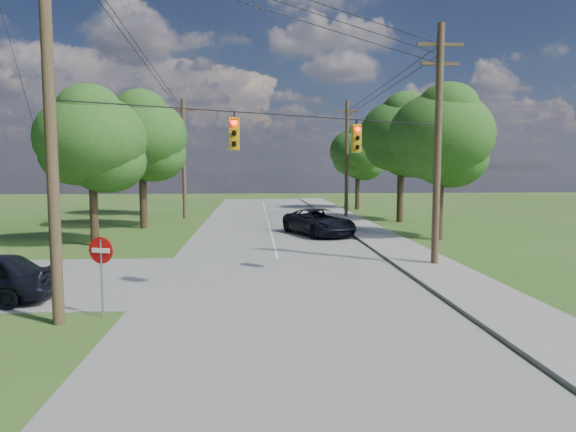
{
  "coord_description": "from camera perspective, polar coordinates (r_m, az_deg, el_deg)",
  "views": [
    {
      "loc": [
        0.89,
        -14.04,
        4.41
      ],
      "look_at": [
        2.16,
        5.0,
        2.56
      ],
      "focal_mm": 32.0,
      "sensor_mm": 36.0,
      "label": 1
    }
  ],
  "objects": [
    {
      "name": "ground",
      "position": [
        14.74,
        -7.25,
        -11.91
      ],
      "size": [
        140.0,
        140.0,
        0.0
      ],
      "primitive_type": "plane",
      "color": "#34521B",
      "rests_on": "ground"
    },
    {
      "name": "main_road",
      "position": [
        19.57,
        -0.46,
        -7.44
      ],
      "size": [
        10.0,
        100.0,
        0.03
      ],
      "primitive_type": "cube",
      "color": "gray",
      "rests_on": "ground"
    },
    {
      "name": "sidewalk_east",
      "position": [
        21.03,
        18.21,
        -6.68
      ],
      "size": [
        2.6,
        100.0,
        0.12
      ],
      "primitive_type": "cube",
      "color": "gray",
      "rests_on": "ground"
    },
    {
      "name": "pole_sw",
      "position": [
        15.55,
        -25.01,
        11.75
      ],
      "size": [
        2.0,
        0.32,
        12.0
      ],
      "color": "brown",
      "rests_on": "ground"
    },
    {
      "name": "pole_ne",
      "position": [
        23.47,
        16.31,
        7.9
      ],
      "size": [
        2.0,
        0.32,
        10.5
      ],
      "color": "brown",
      "rests_on": "ground"
    },
    {
      "name": "pole_north_e",
      "position": [
        44.76,
        6.54,
        6.42
      ],
      "size": [
        2.0,
        0.32,
        10.0
      ],
      "color": "brown",
      "rests_on": "ground"
    },
    {
      "name": "pole_north_w",
      "position": [
        44.43,
        -11.5,
        6.35
      ],
      "size": [
        2.0,
        0.32,
        10.0
      ],
      "color": "brown",
      "rests_on": "ground"
    },
    {
      "name": "power_lines",
      "position": [
        26.02,
        -2.5,
        16.03
      ],
      "size": [
        13.93,
        29.62,
        4.93
      ],
      "color": "black",
      "rests_on": "ground"
    },
    {
      "name": "traffic_signals",
      "position": [
        18.57,
        1.36,
        8.89
      ],
      "size": [
        4.91,
        3.27,
        1.05
      ],
      "color": "gold",
      "rests_on": "ground"
    },
    {
      "name": "tree_w_near",
      "position": [
        30.41,
        -21.02,
        8.03
      ],
      "size": [
        6.0,
        6.0,
        8.4
      ],
      "color": "#3B2D1D",
      "rests_on": "ground"
    },
    {
      "name": "tree_w_mid",
      "position": [
        37.93,
        -15.99,
        8.6
      ],
      "size": [
        6.4,
        6.4,
        9.22
      ],
      "color": "#3B2D1D",
      "rests_on": "ground"
    },
    {
      "name": "tree_w_far",
      "position": [
        48.1,
        -15.81,
        7.52
      ],
      "size": [
        6.0,
        6.0,
        8.73
      ],
      "color": "#3B2D1D",
      "rests_on": "ground"
    },
    {
      "name": "tree_e_near",
      "position": [
        32.08,
        16.66,
        8.6
      ],
      "size": [
        6.2,
        6.2,
        8.81
      ],
      "color": "#3B2D1D",
      "rests_on": "ground"
    },
    {
      "name": "tree_e_mid",
      "position": [
        41.76,
        12.49,
        8.83
      ],
      "size": [
        6.6,
        6.6,
        9.64
      ],
      "color": "#3B2D1D",
      "rests_on": "ground"
    },
    {
      "name": "tree_e_far",
      "position": [
        53.13,
        7.77,
        7.11
      ],
      "size": [
        5.8,
        5.8,
        8.32
      ],
      "color": "#3B2D1D",
      "rests_on": "ground"
    },
    {
      "name": "car_main_north",
      "position": [
        32.89,
        3.45,
        -0.68
      ],
      "size": [
        4.75,
        6.53,
        1.65
      ],
      "primitive_type": "imported",
      "rotation": [
        0.0,
        0.0,
        0.38
      ],
      "color": "black",
      "rests_on": "main_road"
    },
    {
      "name": "do_not_enter_sign",
      "position": [
        15.9,
        -20.04,
        -4.49
      ],
      "size": [
        0.76,
        0.28,
        2.38
      ],
      "rotation": [
        0.0,
        0.0,
        -0.32
      ],
      "color": "gray",
      "rests_on": "ground"
    }
  ]
}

